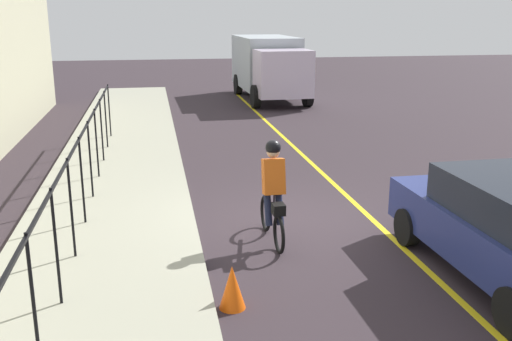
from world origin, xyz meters
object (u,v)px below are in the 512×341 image
Objects in this scene: box_truck_background at (269,65)px; traffic_cone_near at (232,287)px; cyclist_lead at (273,193)px; patrol_sedan at (510,228)px.

traffic_cone_near is (-19.14, 4.36, -1.24)m from box_truck_background.
traffic_cone_near is at bearing 153.66° from cyclist_lead.
patrol_sedan is 4.18m from traffic_cone_near.
traffic_cone_near is (-0.14, 4.14, -0.52)m from patrol_sedan.
box_truck_background is at bearing -12.84° from traffic_cone_near.
box_truck_background is 19.67m from traffic_cone_near.
patrol_sedan is (-2.02, -3.13, -0.09)m from cyclist_lead.
traffic_cone_near is at bearing -14.05° from box_truck_background.
cyclist_lead is 17.31m from box_truck_background.
traffic_cone_near is at bearing 91.03° from patrol_sedan.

